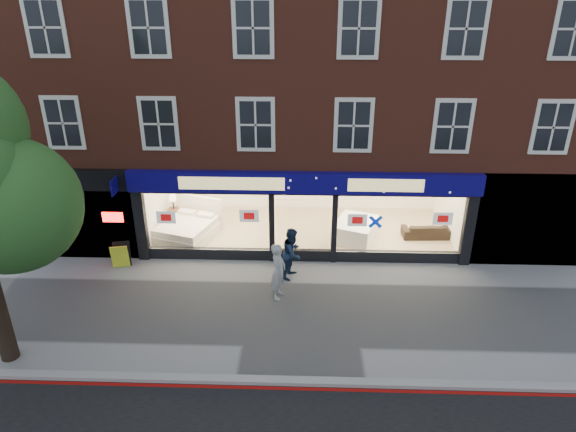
# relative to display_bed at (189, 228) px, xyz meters

# --- Properties ---
(ground) EXTENTS (120.00, 120.00, 0.00)m
(ground) POSITION_rel_display_bed_xyz_m (4.26, -4.54, -0.45)
(ground) COLOR gray
(ground) RESTS_ON ground
(kerb_line) EXTENTS (60.00, 0.10, 0.01)m
(kerb_line) POSITION_rel_display_bed_xyz_m (4.26, -7.64, -0.44)
(kerb_line) COLOR #8C0A07
(kerb_line) RESTS_ON ground
(kerb_stone) EXTENTS (60.00, 0.25, 0.12)m
(kerb_stone) POSITION_rel_display_bed_xyz_m (4.26, -7.44, -0.39)
(kerb_stone) COLOR gray
(kerb_stone) RESTS_ON ground
(showroom_floor) EXTENTS (11.00, 4.50, 0.10)m
(showroom_floor) POSITION_rel_display_bed_xyz_m (4.26, 0.71, -0.40)
(showroom_floor) COLOR tan
(showroom_floor) RESTS_ON ground
(building) EXTENTS (19.00, 8.26, 10.30)m
(building) POSITION_rel_display_bed_xyz_m (4.24, 2.39, 6.22)
(building) COLOR brown
(building) RESTS_ON ground
(display_bed) EXTENTS (2.41, 2.65, 1.25)m
(display_bed) POSITION_rel_display_bed_xyz_m (0.00, 0.00, 0.00)
(display_bed) COLOR white
(display_bed) RESTS_ON showroom_floor
(bedside_table) EXTENTS (0.45, 0.45, 0.55)m
(bedside_table) POSITION_rel_display_bed_xyz_m (-0.84, 1.29, -0.07)
(bedside_table) COLOR brown
(bedside_table) RESTS_ON showroom_floor
(mattress_stack) EXTENTS (1.90, 2.10, 0.68)m
(mattress_stack) POSITION_rel_display_bed_xyz_m (6.20, 0.11, -0.01)
(mattress_stack) COLOR white
(mattress_stack) RESTS_ON showroom_floor
(sofa) EXTENTS (1.82, 0.78, 0.52)m
(sofa) POSITION_rel_display_bed_xyz_m (8.86, 0.28, -0.09)
(sofa) COLOR black
(sofa) RESTS_ON showroom_floor
(a_board) EXTENTS (0.64, 0.48, 0.88)m
(a_board) POSITION_rel_display_bed_xyz_m (-1.84, -2.13, -0.01)
(a_board) COLOR yellow
(a_board) RESTS_ON ground
(pedestrian_grey) EXTENTS (0.56, 0.73, 1.80)m
(pedestrian_grey) POSITION_rel_display_bed_xyz_m (3.54, -3.73, 0.45)
(pedestrian_grey) COLOR #999CA0
(pedestrian_grey) RESTS_ON ground
(pedestrian_blue) EXTENTS (0.91, 1.02, 1.72)m
(pedestrian_blue) POSITION_rel_display_bed_xyz_m (3.93, -2.52, 0.41)
(pedestrian_blue) COLOR #16263F
(pedestrian_blue) RESTS_ON ground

